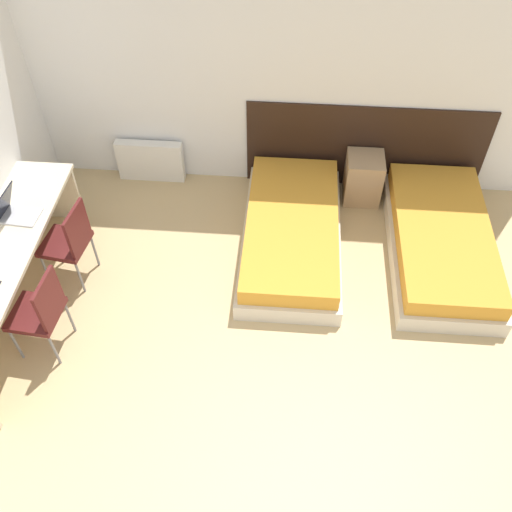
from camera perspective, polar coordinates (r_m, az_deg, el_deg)
wall_back at (r=5.98m, az=1.39°, el=17.86°), size 5.98×0.05×2.70m
headboard_panel at (r=6.46m, az=10.87°, el=10.60°), size 2.60×0.03×1.03m
bed_near_window at (r=5.84m, az=3.58°, el=2.34°), size 1.00×2.01×0.38m
bed_near_door at (r=6.05m, az=17.98°, el=1.42°), size 1.00×2.01×0.38m
nightstand at (r=6.43m, az=10.66°, el=7.66°), size 0.39×0.39×0.55m
radiator at (r=6.70m, az=-10.50°, el=9.33°), size 0.75×0.12×0.49m
desk at (r=5.47m, az=-23.94°, el=-0.75°), size 0.58×2.49×0.73m
chair_near_laptop at (r=5.58m, az=-18.16°, el=1.54°), size 0.46×0.46×0.92m
chair_near_notebook at (r=5.10m, az=-20.74°, el=-5.09°), size 0.44×0.44×0.92m
laptop at (r=5.61m, az=-22.93°, el=4.17°), size 0.35×0.27×0.32m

